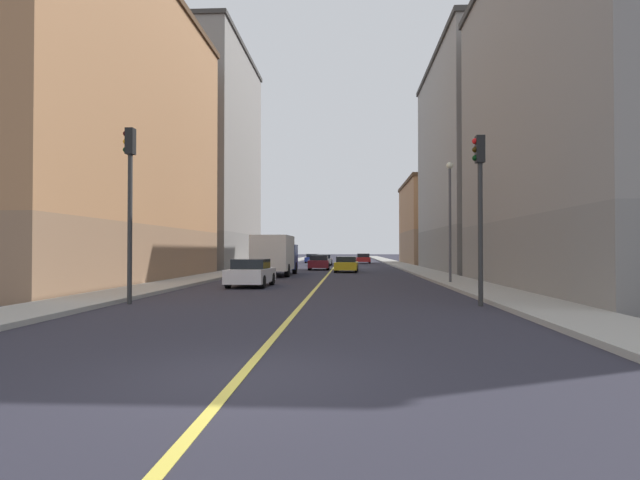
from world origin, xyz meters
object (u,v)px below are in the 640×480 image
object	(u,v)px
building_left_mid	(496,164)
car_red	(363,259)
building_left_near	(626,109)
traffic_light_right_near	(130,190)
street_lamp_left_near	(450,208)
building_right_corner	(71,129)
traffic_light_left_near	(480,195)
building_left_far	(447,223)
car_silver	(323,260)
building_right_midblock	(194,159)
car_yellow	(346,264)
box_truck	(275,254)
car_white	(251,273)
car_maroon	(319,263)
car_blue	(313,258)

from	to	relation	value
building_left_mid	car_red	bearing A→B (deg)	112.49
building_left_near	traffic_light_right_near	xyz separation A→B (m)	(-20.11, -6.99, -4.37)
street_lamp_left_near	building_right_corner	bearing A→B (deg)	177.89
street_lamp_left_near	traffic_light_left_near	bearing A→B (deg)	-95.45
building_left_far	car_silver	bearing A→B (deg)	-155.82
traffic_light_left_near	building_right_midblock	bearing A→B (deg)	119.66
building_left_near	street_lamp_left_near	xyz separation A→B (m)	(-7.25, 3.66, -4.22)
street_lamp_left_near	car_yellow	distance (m)	16.71
car_yellow	car_red	bearing A→B (deg)	85.70
building_right_midblock	traffic_light_left_near	world-z (taller)	building_right_midblock
building_left_near	box_truck	size ratio (longest dim) A/B	2.52
car_silver	car_white	distance (m)	35.74
traffic_light_left_near	car_yellow	size ratio (longest dim) A/B	1.36
car_white	car_maroon	bearing A→B (deg)	84.47
building_right_midblock	car_red	xyz separation A→B (m)	(17.66, 19.14, -10.44)
building_left_far	car_maroon	distance (m)	25.99
building_right_midblock	car_maroon	bearing A→B (deg)	-18.34
building_left_mid	box_truck	world-z (taller)	building_left_mid
car_blue	car_red	size ratio (longest dim) A/B	1.05
street_lamp_left_near	box_truck	distance (m)	14.30
building_left_mid	street_lamp_left_near	bearing A→B (deg)	-112.02
building_left_near	building_right_midblock	xyz separation A→B (m)	(-28.35, 28.27, 2.80)
building_right_corner	car_yellow	xyz separation A→B (m)	(15.53, 14.60, -8.09)
building_left_near	car_red	world-z (taller)	building_left_near
building_left_mid	building_left_far	size ratio (longest dim) A/B	1.13
street_lamp_left_near	car_yellow	bearing A→B (deg)	109.88
building_left_mid	car_yellow	size ratio (longest dim) A/B	4.92
car_yellow	car_white	world-z (taller)	car_white
car_yellow	building_left_far	bearing A→B (deg)	63.19
building_right_midblock	traffic_light_left_near	bearing A→B (deg)	-60.34
building_left_far	car_yellow	size ratio (longest dim) A/B	4.34
building_left_far	building_right_midblock	size ratio (longest dim) A/B	0.82
car_white	box_truck	size ratio (longest dim) A/B	0.51
building_right_corner	box_truck	distance (m)	15.29
traffic_light_left_near	car_red	xyz separation A→B (m)	(-2.41, 54.40, -3.04)
traffic_light_right_near	car_blue	size ratio (longest dim) A/B	1.39
building_left_far	traffic_light_left_near	size ratio (longest dim) A/B	3.20
street_lamp_left_near	car_silver	bearing A→B (deg)	103.91
building_right_corner	car_silver	bearing A→B (deg)	68.85
building_left_near	car_red	xyz separation A→B (m)	(-10.69, 47.40, -7.64)
traffic_light_right_near	car_white	xyz separation A→B (m)	(2.59, 8.69, -3.23)
building_left_far	street_lamp_left_near	bearing A→B (deg)	-100.10
car_white	building_right_midblock	bearing A→B (deg)	112.17
car_yellow	car_maroon	distance (m)	5.55
building_left_near	car_blue	size ratio (longest dim) A/B	4.62
building_left_near	car_maroon	xyz separation A→B (m)	(-15.37, 23.96, -7.62)
traffic_light_left_near	car_yellow	distance (m)	26.60
building_right_corner	car_white	bearing A→B (deg)	-14.20
traffic_light_left_near	car_white	xyz separation A→B (m)	(-9.25, 8.69, -3.00)
car_silver	car_blue	xyz separation A→B (m)	(-2.07, 11.57, -0.01)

